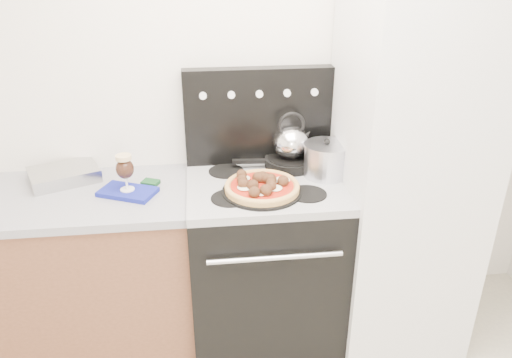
{
  "coord_description": "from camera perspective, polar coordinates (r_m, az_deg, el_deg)",
  "views": [
    {
      "loc": [
        -0.22,
        -1.0,
        1.98
      ],
      "look_at": [
        0.02,
        1.05,
        1.0
      ],
      "focal_mm": 35.0,
      "sensor_mm": 36.0,
      "label": 1
    }
  ],
  "objects": [
    {
      "name": "fridge",
      "position": [
        2.59,
        16.67,
        0.78
      ],
      "size": [
        0.64,
        0.68,
        1.9
      ],
      "primitive_type": "cube",
      "color": "silver",
      "rests_on": "ground"
    },
    {
      "name": "tea_kettle",
      "position": [
        2.56,
        4.03,
        4.56
      ],
      "size": [
        0.22,
        0.22,
        0.21
      ],
      "primitive_type": null,
      "rotation": [
        0.0,
        0.0,
        -0.2
      ],
      "color": "silver",
      "rests_on": "skillet"
    },
    {
      "name": "pizza",
      "position": [
        2.33,
        0.7,
        -0.72
      ],
      "size": [
        0.43,
        0.43,
        0.05
      ],
      "primitive_type": null,
      "rotation": [
        0.0,
        0.0,
        0.29
      ],
      "color": "tan",
      "rests_on": "pizza_pan"
    },
    {
      "name": "stock_pot",
      "position": [
        2.51,
        8.0,
        2.08
      ],
      "size": [
        0.28,
        0.28,
        0.16
      ],
      "primitive_type": "cylinder",
      "rotation": [
        0.0,
        0.0,
        0.33
      ],
      "color": "silver",
      "rests_on": "cooktop"
    },
    {
      "name": "base_cabinet",
      "position": [
        2.81,
        -22.49,
        -10.36
      ],
      "size": [
        1.45,
        0.6,
        0.86
      ],
      "primitive_type": "cube",
      "color": "brown",
      "rests_on": "ground"
    },
    {
      "name": "cooktop",
      "position": [
        2.45,
        1.02,
        -0.82
      ],
      "size": [
        0.76,
        0.65,
        0.04
      ],
      "primitive_type": "cube",
      "color": "#ADADB2",
      "rests_on": "stove_body"
    },
    {
      "name": "oven_mitt",
      "position": [
        2.44,
        -14.45,
        -1.44
      ],
      "size": [
        0.3,
        0.24,
        0.02
      ],
      "primitive_type": "cube",
      "rotation": [
        0.0,
        0.0,
        -0.43
      ],
      "color": "navy",
      "rests_on": "countertop"
    },
    {
      "name": "stove_body",
      "position": [
        2.68,
        0.95,
        -9.67
      ],
      "size": [
        0.76,
        0.65,
        0.88
      ],
      "primitive_type": "cube",
      "color": "black",
      "rests_on": "ground"
    },
    {
      "name": "skillet",
      "position": [
        2.61,
        3.94,
        1.95
      ],
      "size": [
        0.29,
        0.29,
        0.05
      ],
      "primitive_type": "cylinder",
      "rotation": [
        0.0,
        0.0,
        -0.08
      ],
      "color": "black",
      "rests_on": "cooktop"
    },
    {
      "name": "room_shell",
      "position": [
        1.5,
        2.62,
        -3.76
      ],
      "size": [
        3.52,
        3.01,
        2.52
      ],
      "color": "beige",
      "rests_on": "ground"
    },
    {
      "name": "backguard",
      "position": [
        2.6,
        0.25,
        7.21
      ],
      "size": [
        0.76,
        0.08,
        0.5
      ],
      "primitive_type": "cube",
      "color": "black",
      "rests_on": "cooktop"
    },
    {
      "name": "pizza_pan",
      "position": [
        2.34,
        0.69,
        -1.4
      ],
      "size": [
        0.41,
        0.41,
        0.01
      ],
      "primitive_type": "cylinder",
      "rotation": [
        0.0,
        0.0,
        0.09
      ],
      "color": "black",
      "rests_on": "cooktop"
    },
    {
      "name": "foil_sheet",
      "position": [
        2.67,
        -21.08,
        0.48
      ],
      "size": [
        0.39,
        0.34,
        0.06
      ],
      "primitive_type": "cube",
      "rotation": [
        0.0,
        0.0,
        0.41
      ],
      "color": "silver",
      "rests_on": "countertop"
    },
    {
      "name": "countertop",
      "position": [
        2.59,
        -24.13,
        -2.18
      ],
      "size": [
        1.48,
        0.63,
        0.04
      ],
      "primitive_type": "cube",
      "color": "#9595A0",
      "rests_on": "base_cabinet"
    },
    {
      "name": "beer_glass",
      "position": [
        2.4,
        -14.71,
        0.73
      ],
      "size": [
        0.09,
        0.09,
        0.18
      ],
      "primitive_type": null,
      "rotation": [
        0.0,
        0.0,
        -0.08
      ],
      "color": "black",
      "rests_on": "oven_mitt"
    }
  ]
}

